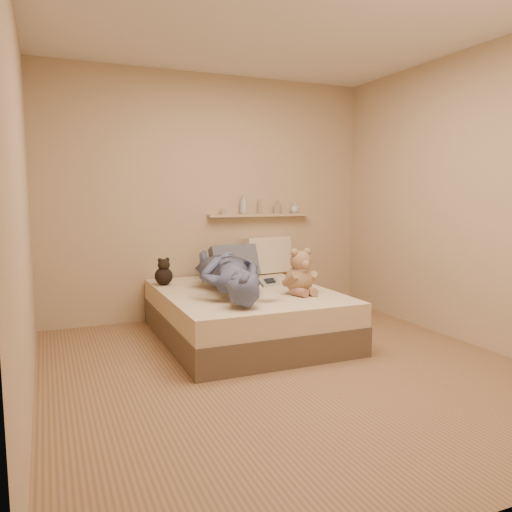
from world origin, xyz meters
name	(u,v)px	position (x,y,z in m)	size (l,w,h in m)	color
room	(290,199)	(0.00, 0.00, 1.30)	(3.80, 3.80, 3.80)	#936B4C
bed	(244,314)	(0.00, 0.93, 0.22)	(1.50, 1.90, 0.45)	brown
game_console	(269,282)	(0.00, 0.38, 0.61)	(0.20, 0.13, 0.06)	#B3B5BA
teddy_bear	(300,275)	(0.39, 0.56, 0.62)	(0.34, 0.33, 0.41)	#9B7955
dark_plush	(164,273)	(-0.63, 1.47, 0.57)	(0.18, 0.18, 0.27)	black
pillow_cream	(268,255)	(0.61, 1.76, 0.65)	(0.55, 0.16, 0.40)	beige
pillow_grey	(234,262)	(0.16, 1.62, 0.62)	(0.50, 0.14, 0.34)	slate
person	(228,272)	(-0.17, 0.89, 0.64)	(0.57, 1.57, 0.38)	#4A5074
wall_shelf	(260,215)	(0.55, 1.84, 1.10)	(1.20, 0.12, 0.03)	tan
shelf_bottles	(266,206)	(0.63, 1.84, 1.20)	(0.95, 0.11, 0.21)	#A69E8E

